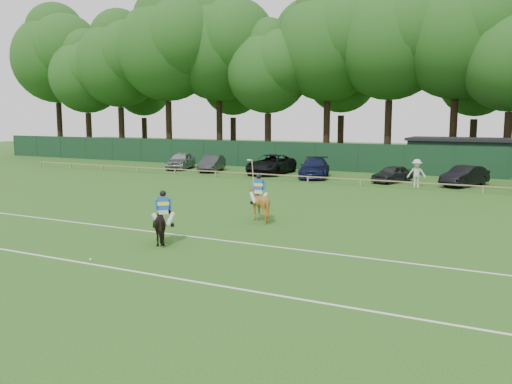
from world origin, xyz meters
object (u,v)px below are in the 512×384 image
Objects in this scene: horse_chestnut at (259,204)px; sedan_grey at (212,164)px; hatch_grey at (392,174)px; spectator_left at (417,173)px; estate_black at (465,176)px; sedan_silver at (181,160)px; horse_dark at (164,225)px; suv_black at (271,164)px; polo_ball at (91,260)px; sedan_navy at (314,168)px; utility_shed at (459,156)px.

horse_chestnut is 0.39× the size of sedan_grey.
spectator_left is (2.11, -1.85, 0.33)m from hatch_grey.
horse_chestnut is 19.28m from estate_black.
sedan_silver is 1.25× the size of hatch_grey.
spectator_left is at bearing -146.64° from horse_dark.
horse_chestnut is (1.20, 5.68, 0.10)m from horse_dark.
estate_black is at bearing -5.87° from suv_black.
horse_dark is 19.25× the size of polo_ball.
sedan_grey is 9.84m from sedan_navy.
hatch_grey is at bearing -19.82° from sedan_navy.
horse_dark is 27.38m from sedan_grey.
horse_chestnut is at bearing -65.25° from sedan_silver.
sedan_silver is 1.09× the size of sedan_grey.
sedan_navy is at bearing 153.43° from spectator_left.
polo_ball is at bearing -115.18° from spectator_left.
sedan_grey is (3.74, -0.55, -0.09)m from sedan_silver.
sedan_grey is at bearing -160.79° from hatch_grey.
sedan_grey is 30.00m from polo_ball.
horse_chestnut is at bearing -74.68° from hatch_grey.
sedan_grey is 0.51× the size of utility_shed.
hatch_grey is at bearing -19.21° from sedan_grey.
sedan_navy is at bearing -125.38° from horse_dark.
suv_black is 13.04m from spectator_left.
horse_chestnut is 0.38× the size of estate_black.
horse_dark is at bearing -74.47° from sedan_silver.
utility_shed is (19.64, 8.34, 0.83)m from sedan_grey.
sedan_silver is 24.66m from utility_shed.
hatch_grey is (3.17, 23.42, -0.10)m from horse_dark.
suv_black is at bearing 103.62° from polo_ball.
sedan_navy is at bearing -161.78° from hatch_grey.
sedan_silver is at bearing 177.62° from suv_black.
estate_black is at bearing -20.88° from sedan_silver.
sedan_navy is 2.75× the size of spectator_left.
polo_ball is (-8.81, -26.90, -0.67)m from estate_black.
utility_shed is at bearing -144.50° from horse_dark.
spectator_left reaches higher than estate_black.
utility_shed is at bearing 25.04° from sedan_navy.
estate_black is at bearing 24.15° from spectator_left.
horse_chestnut is at bearing -101.57° from utility_shed.
horse_dark is at bearing -75.56° from suv_black.
estate_black is 3.57m from spectator_left.
hatch_grey reaches higher than polo_ball.
horse_dark is at bearing -76.04° from hatch_grey.
spectator_left is 0.23× the size of utility_shed.
sedan_silver is at bearing 159.99° from sedan_navy.
hatch_grey is at bearing -140.58° from horse_dark.
spectator_left reaches higher than polo_ball.
utility_shed reaches higher than sedan_grey.
sedan_grey is at bearing 161.80° from sedan_navy.
spectator_left is (-2.89, -2.09, 0.26)m from estate_black.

